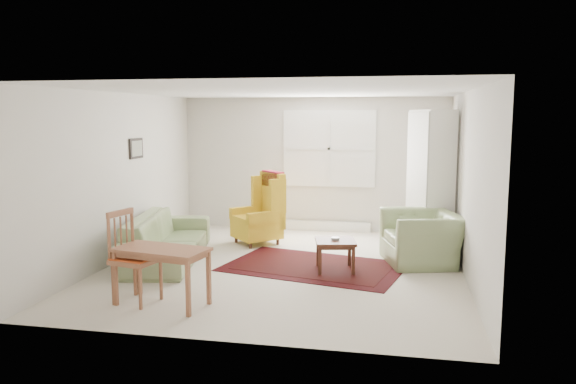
% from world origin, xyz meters
% --- Properties ---
extents(room, '(5.04, 5.54, 2.51)m').
position_xyz_m(room, '(0.02, 0.21, 1.26)').
color(room, beige).
rests_on(room, ground).
extents(rug, '(2.77, 2.11, 0.02)m').
position_xyz_m(rug, '(0.43, 0.09, 0.01)').
color(rug, black).
rests_on(rug, ground).
extents(sofa, '(1.31, 2.46, 0.94)m').
position_xyz_m(sofa, '(-1.80, 0.03, 0.47)').
color(sofa, gray).
rests_on(sofa, ground).
extents(armchair, '(1.28, 1.39, 0.90)m').
position_xyz_m(armchair, '(1.95, 0.62, 0.45)').
color(armchair, gray).
rests_on(armchair, ground).
extents(wingback_chair, '(1.03, 1.03, 1.23)m').
position_xyz_m(wingback_chair, '(-0.75, 1.37, 0.62)').
color(wingback_chair, gold).
rests_on(wingback_chair, ground).
extents(coffee_table, '(0.64, 0.64, 0.45)m').
position_xyz_m(coffee_table, '(0.74, -0.05, 0.22)').
color(coffee_table, '#482316').
rests_on(coffee_table, ground).
extents(stool, '(0.37, 0.37, 0.41)m').
position_xyz_m(stool, '(-0.66, 1.98, 0.21)').
color(stool, white).
rests_on(stool, ground).
extents(cabinet, '(0.75, 1.01, 2.25)m').
position_xyz_m(cabinet, '(2.10, 1.62, 1.13)').
color(cabinet, white).
rests_on(cabinet, ground).
extents(desk, '(1.14, 0.72, 0.67)m').
position_xyz_m(desk, '(-1.04, -1.87, 0.33)').
color(desk, '#91583A').
rests_on(desk, ground).
extents(desk_chair, '(0.56, 0.56, 1.08)m').
position_xyz_m(desk_chair, '(-1.36, -1.84, 0.54)').
color(desk_chair, '#91583A').
rests_on(desk_chair, ground).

